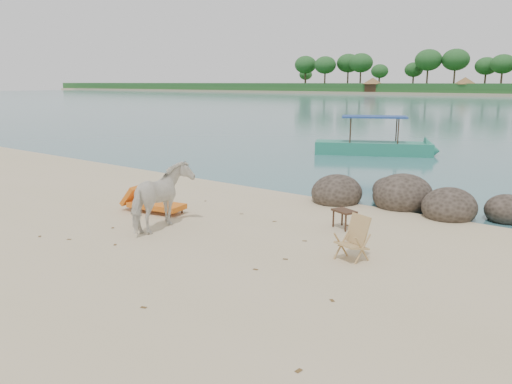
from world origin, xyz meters
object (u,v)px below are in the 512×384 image
(cow, at_px, (162,199))
(boat_near, at_px, (374,122))
(boulders, at_px, (412,200))
(side_table, at_px, (344,221))
(lounge_chair, at_px, (156,203))
(deck_chair, at_px, (352,240))

(cow, relative_size, boat_near, 0.29)
(boulders, relative_size, side_table, 11.82)
(boulders, distance_m, lounge_chair, 6.95)
(boulders, height_order, side_table, boulders)
(cow, distance_m, lounge_chair, 1.68)
(side_table, distance_m, boat_near, 13.50)
(cow, distance_m, boat_near, 15.22)
(boulders, height_order, boat_near, boat_near)
(cow, height_order, boat_near, boat_near)
(boulders, distance_m, boat_near, 11.08)
(side_table, xyz_separation_m, boat_near, (-5.04, 12.46, 1.29))
(cow, relative_size, deck_chair, 2.15)
(cow, relative_size, side_table, 3.28)
(side_table, bearing_deg, boulders, 102.14)
(lounge_chair, distance_m, deck_chair, 5.78)
(cow, distance_m, deck_chair, 4.56)
(side_table, distance_m, deck_chair, 2.14)
(boat_near, bearing_deg, deck_chair, -93.01)
(side_table, xyz_separation_m, deck_chair, (1.13, -1.81, 0.20))
(side_table, bearing_deg, cow, -119.56)
(lounge_chair, bearing_deg, boat_near, 80.71)
(boulders, relative_size, deck_chair, 7.73)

